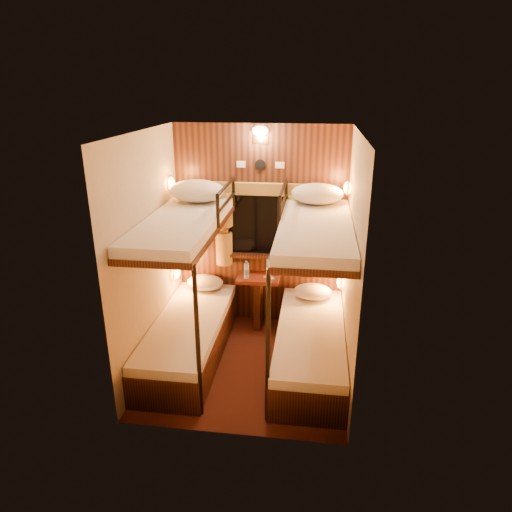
# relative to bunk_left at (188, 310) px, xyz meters

# --- Properties ---
(floor) EXTENTS (2.10, 2.10, 0.00)m
(floor) POSITION_rel_bunk_left_xyz_m (0.65, -0.07, -0.56)
(floor) COLOR #3B1610
(floor) RESTS_ON ground
(ceiling) EXTENTS (2.10, 2.10, 0.00)m
(ceiling) POSITION_rel_bunk_left_xyz_m (0.65, -0.07, 1.84)
(ceiling) COLOR silver
(ceiling) RESTS_ON wall_back
(wall_back) EXTENTS (2.40, 0.00, 2.40)m
(wall_back) POSITION_rel_bunk_left_xyz_m (0.65, 0.98, 0.64)
(wall_back) COLOR #C6B293
(wall_back) RESTS_ON floor
(wall_front) EXTENTS (2.40, 0.00, 2.40)m
(wall_front) POSITION_rel_bunk_left_xyz_m (0.65, -1.12, 0.64)
(wall_front) COLOR #C6B293
(wall_front) RESTS_ON floor
(wall_left) EXTENTS (0.00, 2.40, 2.40)m
(wall_left) POSITION_rel_bunk_left_xyz_m (-0.35, -0.07, 0.64)
(wall_left) COLOR #C6B293
(wall_left) RESTS_ON floor
(wall_right) EXTENTS (0.00, 2.40, 2.40)m
(wall_right) POSITION_rel_bunk_left_xyz_m (1.65, -0.07, 0.64)
(wall_right) COLOR #C6B293
(wall_right) RESTS_ON floor
(back_panel) EXTENTS (2.00, 0.03, 2.40)m
(back_panel) POSITION_rel_bunk_left_xyz_m (0.65, 0.97, 0.64)
(back_panel) COLOR black
(back_panel) RESTS_ON floor
(bunk_left) EXTENTS (0.72, 1.90, 1.82)m
(bunk_left) POSITION_rel_bunk_left_xyz_m (0.00, 0.00, 0.00)
(bunk_left) COLOR black
(bunk_left) RESTS_ON floor
(bunk_right) EXTENTS (0.72, 1.90, 1.82)m
(bunk_right) POSITION_rel_bunk_left_xyz_m (1.30, 0.00, 0.00)
(bunk_right) COLOR black
(bunk_right) RESTS_ON floor
(window) EXTENTS (1.00, 0.12, 0.79)m
(window) POSITION_rel_bunk_left_xyz_m (0.65, 0.94, 0.62)
(window) COLOR black
(window) RESTS_ON back_panel
(curtains) EXTENTS (1.10, 0.22, 1.00)m
(curtains) POSITION_rel_bunk_left_xyz_m (0.65, 0.90, 0.71)
(curtains) COLOR olive
(curtains) RESTS_ON back_panel
(back_fixtures) EXTENTS (0.54, 0.09, 0.48)m
(back_fixtures) POSITION_rel_bunk_left_xyz_m (0.65, 0.93, 1.69)
(back_fixtures) COLOR black
(back_fixtures) RESTS_ON back_panel
(reading_lamps) EXTENTS (2.00, 0.20, 1.25)m
(reading_lamps) POSITION_rel_bunk_left_xyz_m (0.65, 0.63, 0.68)
(reading_lamps) COLOR orange
(reading_lamps) RESTS_ON wall_left
(table) EXTENTS (0.50, 0.34, 0.66)m
(table) POSITION_rel_bunk_left_xyz_m (0.65, 0.78, -0.14)
(table) COLOR #5B1914
(table) RESTS_ON floor
(bottle_left) EXTENTS (0.06, 0.06, 0.21)m
(bottle_left) POSITION_rel_bunk_left_xyz_m (0.52, 0.72, 0.18)
(bottle_left) COLOR #99BFE5
(bottle_left) RESTS_ON table
(bottle_right) EXTENTS (0.07, 0.07, 0.24)m
(bottle_right) POSITION_rel_bunk_left_xyz_m (0.77, 0.84, 0.19)
(bottle_right) COLOR #99BFE5
(bottle_right) RESTS_ON table
(sachet_a) EXTENTS (0.10, 0.09, 0.01)m
(sachet_a) POSITION_rel_bunk_left_xyz_m (0.80, 0.75, 0.09)
(sachet_a) COLOR silver
(sachet_a) RESTS_ON table
(sachet_b) EXTENTS (0.07, 0.06, 0.01)m
(sachet_b) POSITION_rel_bunk_left_xyz_m (0.75, 0.77, 0.09)
(sachet_b) COLOR silver
(sachet_b) RESTS_ON table
(pillow_lower_left) EXTENTS (0.45, 0.32, 0.18)m
(pillow_lower_left) POSITION_rel_bunk_left_xyz_m (-0.00, 0.77, -0.01)
(pillow_lower_left) COLOR silver
(pillow_lower_left) RESTS_ON bunk_left
(pillow_lower_right) EXTENTS (0.44, 0.32, 0.17)m
(pillow_lower_right) POSITION_rel_bunk_left_xyz_m (1.30, 0.68, -0.02)
(pillow_lower_right) COLOR silver
(pillow_lower_right) RESTS_ON bunk_right
(pillow_upper_left) EXTENTS (0.61, 0.44, 0.24)m
(pillow_upper_left) POSITION_rel_bunk_left_xyz_m (-0.00, 0.60, 1.15)
(pillow_upper_left) COLOR silver
(pillow_upper_left) RESTS_ON bunk_left
(pillow_upper_right) EXTENTS (0.56, 0.40, 0.22)m
(pillow_upper_right) POSITION_rel_bunk_left_xyz_m (1.30, 0.68, 1.14)
(pillow_upper_right) COLOR silver
(pillow_upper_right) RESTS_ON bunk_right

